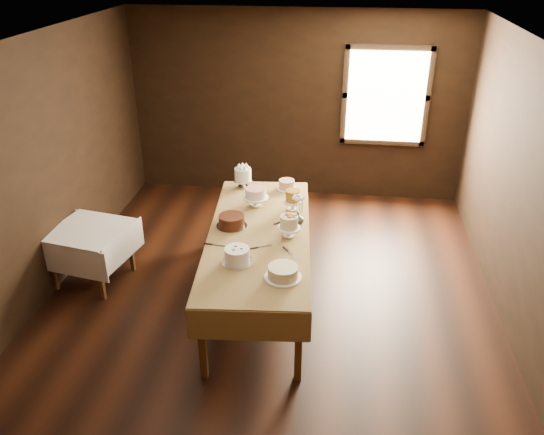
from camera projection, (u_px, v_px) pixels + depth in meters
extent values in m
cube|color=black|center=(270.00, 300.00, 6.15)|extent=(5.00, 6.00, 0.01)
cube|color=beige|center=(269.00, 44.00, 4.87)|extent=(5.00, 6.00, 0.01)
cube|color=black|center=(296.00, 106.00, 8.16)|extent=(5.00, 0.02, 2.80)
cube|color=black|center=(193.00, 417.00, 2.86)|extent=(5.00, 0.02, 2.80)
cube|color=black|center=(37.00, 175.00, 5.80)|extent=(0.02, 6.00, 2.80)
cube|color=black|center=(528.00, 201.00, 5.22)|extent=(0.02, 6.00, 2.80)
cube|color=#FFEABF|center=(386.00, 97.00, 7.86)|extent=(1.10, 0.05, 1.30)
cube|color=#472C13|center=(202.00, 343.00, 4.91)|extent=(0.07, 0.07, 0.77)
cube|color=#472C13|center=(233.00, 216.00, 7.16)|extent=(0.07, 0.07, 0.77)
cube|color=#472C13|center=(298.00, 346.00, 4.88)|extent=(0.07, 0.07, 0.77)
cube|color=#472C13|center=(298.00, 218.00, 7.13)|extent=(0.07, 0.07, 0.77)
cube|color=#472C13|center=(259.00, 235.00, 5.82)|extent=(1.23, 2.74, 0.04)
cube|color=#9E824C|center=(259.00, 233.00, 5.81)|extent=(1.29, 2.80, 0.01)
cube|color=#472C13|center=(52.00, 266.00, 6.21)|extent=(0.05, 0.05, 0.63)
cube|color=#472C13|center=(86.00, 240.00, 6.75)|extent=(0.05, 0.05, 0.63)
cube|color=#472C13|center=(100.00, 275.00, 6.03)|extent=(0.05, 0.05, 0.63)
cube|color=#472C13|center=(131.00, 248.00, 6.57)|extent=(0.05, 0.05, 0.63)
cube|color=#472C13|center=(88.00, 231.00, 6.23)|extent=(0.86, 0.86, 0.04)
cube|color=white|center=(88.00, 229.00, 6.22)|extent=(0.95, 0.95, 0.01)
cylinder|color=silver|center=(243.00, 183.00, 6.85)|extent=(0.25, 0.25, 0.12)
cylinder|color=white|center=(243.00, 173.00, 6.79)|extent=(0.28, 0.28, 0.14)
cylinder|color=white|center=(287.00, 188.00, 6.82)|extent=(0.25, 0.25, 0.01)
cylinder|color=tan|center=(287.00, 184.00, 6.80)|extent=(0.21, 0.21, 0.11)
cylinder|color=white|center=(256.00, 201.00, 6.36)|extent=(0.30, 0.30, 0.13)
cylinder|color=white|center=(256.00, 192.00, 6.31)|extent=(0.31, 0.31, 0.10)
cylinder|color=white|center=(293.00, 205.00, 6.27)|extent=(0.22, 0.22, 0.13)
cylinder|color=#A46717|center=(293.00, 195.00, 6.21)|extent=(0.21, 0.21, 0.13)
cylinder|color=silver|center=(232.00, 226.00, 5.93)|extent=(0.34, 0.34, 0.01)
cylinder|color=#3E190C|center=(232.00, 221.00, 5.90)|extent=(0.34, 0.34, 0.12)
cylinder|color=white|center=(289.00, 231.00, 5.71)|extent=(0.24, 0.24, 0.12)
cylinder|color=beige|center=(289.00, 221.00, 5.65)|extent=(0.27, 0.27, 0.13)
cylinder|color=silver|center=(237.00, 262.00, 5.27)|extent=(0.31, 0.31, 0.01)
cylinder|color=white|center=(237.00, 255.00, 5.24)|extent=(0.32, 0.32, 0.14)
cylinder|color=white|center=(283.00, 277.00, 5.04)|extent=(0.35, 0.35, 0.01)
cylinder|color=beige|center=(283.00, 272.00, 5.01)|extent=(0.39, 0.39, 0.11)
cube|color=silver|center=(265.00, 246.00, 5.55)|extent=(0.22, 0.13, 0.01)
cube|color=silver|center=(292.00, 254.00, 5.41)|extent=(0.16, 0.21, 0.01)
cube|color=silver|center=(286.00, 220.00, 6.05)|extent=(0.19, 0.18, 0.01)
cube|color=silver|center=(219.00, 246.00, 5.56)|extent=(0.24, 0.06, 0.01)
imported|color=#2D2823|center=(298.00, 219.00, 5.95)|extent=(0.19, 0.19, 0.14)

